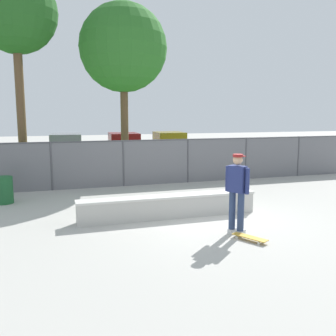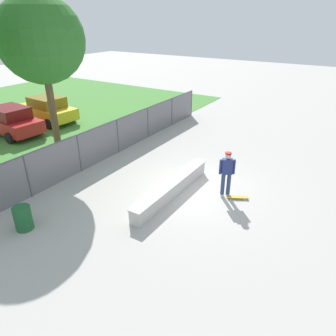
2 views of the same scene
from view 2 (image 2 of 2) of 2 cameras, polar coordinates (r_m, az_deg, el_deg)
The scene contains 9 objects.
ground_plane at distance 12.73m, azimuth 5.43°, elevation -3.93°, with size 80.00×80.00×0.00m, color #ADAAA3.
concrete_ledge at distance 12.13m, azimuth 0.73°, elevation -3.77°, with size 4.82×0.50×0.60m.
skateboarder at distance 11.95m, azimuth 10.63°, elevation -0.78°, with size 0.42×0.52×1.84m.
skateboard at distance 12.32m, azimuth 12.53°, elevation -5.17°, with size 0.56×0.80×0.09m.
chainlink_fence at distance 15.12m, azimuth -12.34°, elevation 4.56°, with size 18.25×0.07×1.75m.
tree_near_right at distance 15.01m, azimuth -22.07°, elevation 20.70°, with size 3.62×3.62×7.23m.
car_red at distance 20.48m, azimuth -26.73°, elevation 7.67°, with size 2.21×4.30×1.66m.
car_yellow at distance 22.14m, azimuth -21.12°, elevation 9.92°, with size 2.21×4.30×1.66m.
trash_bin at distance 11.31m, azimuth -24.86°, elevation -8.26°, with size 0.56×0.56×0.83m, color #1E592D.
Camera 2 is at (-9.94, -4.83, 6.32)m, focal length 33.52 mm.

